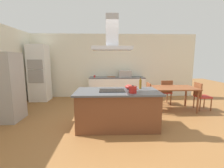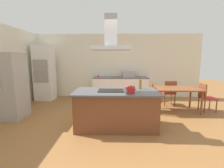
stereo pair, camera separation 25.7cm
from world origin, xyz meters
The scene contains 18 objects.
ground centered at (0.00, 1.50, 0.00)m, with size 16.00×16.00×0.00m, color #936033.
wall_back centered at (0.00, 3.25, 1.35)m, with size 7.20×0.10×2.70m, color silver.
kitchen_island centered at (0.00, 0.00, 0.45)m, with size 1.99×1.04×0.90m.
cooktop centered at (-0.12, 0.00, 0.91)m, with size 0.60×0.44×0.01m, color black.
tea_kettle centered at (0.33, -0.27, 0.98)m, with size 0.23×0.17×0.18m.
olive_oil_bottle centered at (0.61, 0.24, 1.02)m, with size 0.06×0.06×0.29m.
mixing_bowl centered at (0.32, 0.19, 0.96)m, with size 0.20×0.20×0.11m, color red.
back_counter centered at (0.19, 2.88, 0.45)m, with size 2.29×0.62×0.90m.
countertop_microwave centered at (0.53, 2.88, 1.04)m, with size 0.50×0.38×0.28m, color #9E9993.
coffee_mug_red centered at (-0.74, 2.83, 0.95)m, with size 0.08×0.08×0.09m, color red.
cutting_board centered at (-0.04, 2.93, 0.91)m, with size 0.34×0.24×0.02m, color brown.
wall_oven_stack centered at (-2.90, 2.65, 1.10)m, with size 0.70×0.66×2.20m.
refrigerator centered at (-2.98, 0.53, 0.91)m, with size 0.80×0.73×1.82m.
dining_table centered at (1.91, 1.26, 0.67)m, with size 1.40×0.90×0.75m.
chair_at_right_end centered at (2.83, 1.26, 0.51)m, with size 0.42×0.42×0.89m.
chair_facing_back_wall centered at (1.91, 1.92, 0.51)m, with size 0.42×0.42×0.89m.
chair_at_left_end centered at (1.00, 1.26, 0.51)m, with size 0.42×0.42×0.89m.
range_hood centered at (-0.12, 0.00, 2.10)m, with size 0.90×0.55×0.78m.
Camera 1 is at (-0.27, -3.73, 1.65)m, focal length 25.57 mm.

